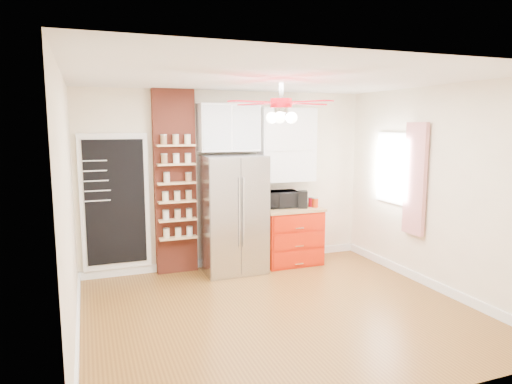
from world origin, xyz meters
name	(u,v)px	position (x,y,z in m)	size (l,w,h in m)	color
floor	(279,311)	(0.00, 0.00, 0.00)	(4.50, 4.50, 0.00)	brown
ceiling	(281,78)	(0.00, 0.00, 2.70)	(4.50, 4.50, 0.00)	white
wall_back	(229,179)	(0.00, 2.00, 1.35)	(4.50, 0.02, 2.70)	#FAEDC9
wall_front	(389,240)	(0.00, -2.00, 1.35)	(4.50, 0.02, 2.70)	#FAEDC9
wall_left	(68,212)	(-2.25, 0.00, 1.35)	(0.02, 4.00, 2.70)	#FAEDC9
wall_right	(437,189)	(2.25, 0.00, 1.35)	(0.02, 4.00, 2.70)	#FAEDC9
chalkboard	(115,202)	(-1.70, 1.96, 1.10)	(0.95, 0.05, 1.95)	white
brick_pillar	(175,182)	(-0.85, 1.92, 1.35)	(0.60, 0.16, 2.70)	brown
fridge	(233,214)	(-0.05, 1.63, 0.88)	(0.90, 0.70, 1.75)	#ACADB1
upper_glass_cabinet	(228,127)	(-0.05, 1.82, 2.15)	(0.90, 0.35, 0.70)	white
red_cabinet	(291,235)	(0.92, 1.68, 0.45)	(0.94, 0.64, 0.90)	#BB1C05
upper_shelf_unit	(287,145)	(0.92, 1.85, 1.88)	(0.90, 0.30, 1.15)	white
window	(393,168)	(2.23, 0.90, 1.55)	(0.04, 0.75, 1.05)	white
curtain	(415,179)	(2.18, 0.35, 1.45)	(0.06, 0.40, 1.55)	red
ceiling_fan	(281,104)	(0.00, 0.00, 2.42)	(1.40, 1.40, 0.44)	silver
toaster_oven	(282,199)	(0.80, 1.75, 1.03)	(0.48, 0.32, 0.26)	black
coffee_maker	(303,199)	(1.09, 1.62, 1.03)	(0.14, 0.20, 0.27)	black
canister_left	(315,203)	(1.29, 1.58, 0.97)	(0.10, 0.10, 0.14)	#AB2C09
canister_right	(312,202)	(1.27, 1.66, 0.97)	(0.10, 0.10, 0.14)	red
pantry_jar_oats	(167,178)	(-0.99, 1.77, 1.44)	(0.09, 0.09, 0.14)	beige
pantry_jar_beans	(189,177)	(-0.68, 1.76, 1.43)	(0.09, 0.09, 0.12)	#99714E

